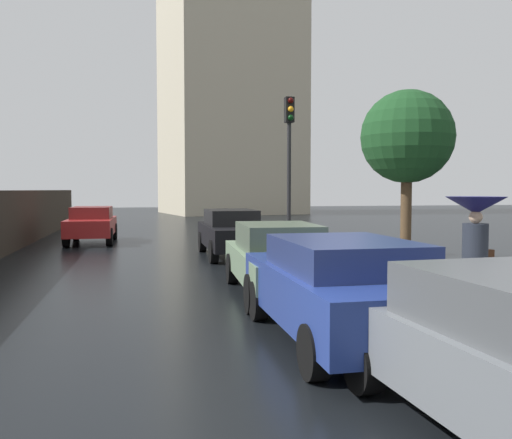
# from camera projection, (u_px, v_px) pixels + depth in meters

# --- Properties ---
(car_black_near_kerb) EXTENTS (1.74, 4.42, 1.45)m
(car_black_near_kerb) POSITION_uv_depth(u_px,v_px,m) (231.00, 232.00, 16.65)
(car_black_near_kerb) COLOR black
(car_black_near_kerb) RESTS_ON ground
(car_red_mid_road) EXTENTS (1.79, 4.13, 1.41)m
(car_red_mid_road) POSITION_uv_depth(u_px,v_px,m) (92.00, 224.00, 20.93)
(car_red_mid_road) COLOR maroon
(car_red_mid_road) RESTS_ON ground
(car_green_far_ahead) EXTENTS (1.91, 4.52, 1.40)m
(car_green_far_ahead) POSITION_uv_depth(u_px,v_px,m) (279.00, 258.00, 10.53)
(car_green_far_ahead) COLOR slate
(car_green_far_ahead) RESTS_ON ground
(car_blue_far_lane) EXTENTS (1.91, 4.18, 1.41)m
(car_blue_far_lane) POSITION_uv_depth(u_px,v_px,m) (341.00, 287.00, 7.30)
(car_blue_far_lane) COLOR navy
(car_blue_far_lane) RESTS_ON ground
(pedestrian_with_umbrella_near) EXTENTS (0.95, 0.95, 1.82)m
(pedestrian_with_umbrella_near) POSITION_uv_depth(u_px,v_px,m) (476.00, 222.00, 8.62)
(pedestrian_with_umbrella_near) COLOR black
(pedestrian_with_umbrella_near) RESTS_ON sidewalk_strip
(traffic_light) EXTENTS (0.26, 0.39, 4.68)m
(traffic_light) POSITION_uv_depth(u_px,v_px,m) (289.00, 146.00, 16.03)
(traffic_light) COLOR black
(traffic_light) RESTS_ON sidewalk_strip
(street_tree_near) EXTENTS (2.54, 2.54, 4.79)m
(street_tree_near) POSITION_uv_depth(u_px,v_px,m) (407.00, 138.00, 14.65)
(street_tree_near) COLOR #4C3823
(street_tree_near) RESTS_ON ground
(distant_tower) EXTENTS (12.43, 11.31, 32.78)m
(distant_tower) POSITION_uv_depth(u_px,v_px,m) (230.00, 50.00, 46.76)
(distant_tower) COLOR #B2A88E
(distant_tower) RESTS_ON ground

